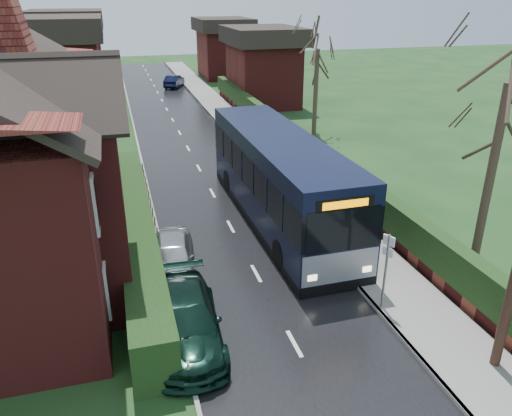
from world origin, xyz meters
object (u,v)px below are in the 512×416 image
object	(u,v)px
car_silver	(173,256)
bus_stop_sign	(387,262)
car_green	(186,321)
bus	(279,180)

from	to	relation	value
car_silver	bus_stop_sign	xyz separation A→B (m)	(6.00, -4.11, 1.10)
car_silver	car_green	xyz separation A→B (m)	(-0.10, -3.96, 0.03)
bus_stop_sign	bus	bearing A→B (deg)	74.47
bus	bus_stop_sign	distance (m)	7.39
car_green	bus	bearing A→B (deg)	56.99
bus	car_silver	world-z (taller)	bus
bus_stop_sign	car_silver	bearing A→B (deg)	122.26
bus	car_silver	size ratio (longest dim) A/B	3.28
car_green	bus_stop_sign	distance (m)	6.19
car_green	bus_stop_sign	bearing A→B (deg)	0.97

